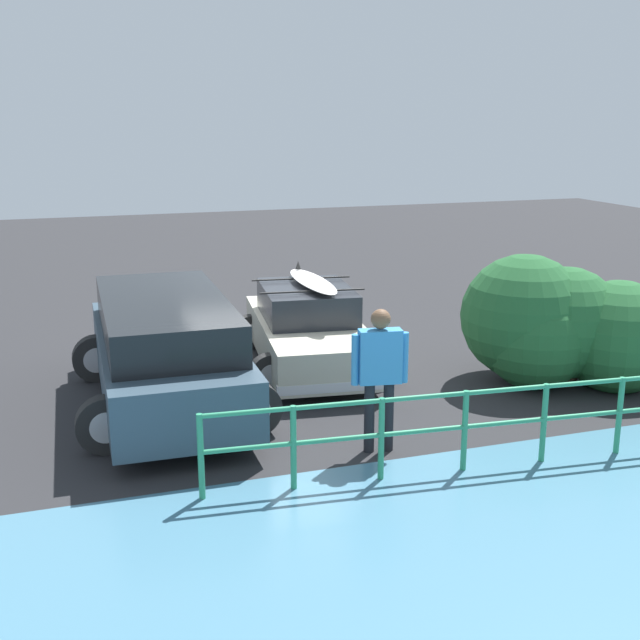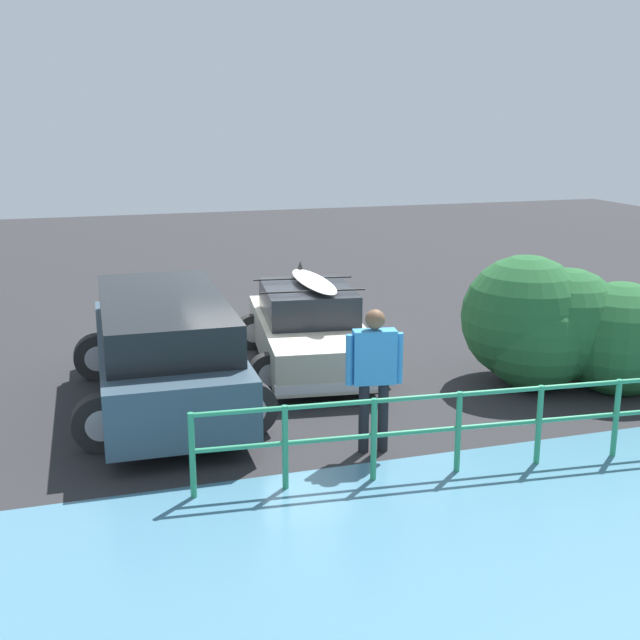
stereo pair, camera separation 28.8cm
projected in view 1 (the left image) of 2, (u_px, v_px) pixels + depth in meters
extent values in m
cube|color=#28282B|center=(266.00, 367.00, 13.41)|extent=(44.00, 44.00, 0.02)
cube|color=#B7B29E|center=(309.00, 338.00, 13.30)|extent=(2.08, 4.09, 0.63)
cube|color=#23262B|center=(307.00, 302.00, 13.30)|extent=(1.64, 2.04, 0.52)
cube|color=silver|center=(333.00, 387.00, 11.52)|extent=(1.65, 0.30, 0.14)
cube|color=silver|center=(290.00, 321.00, 15.17)|extent=(1.65, 0.30, 0.14)
cylinder|color=black|center=(376.00, 367.00, 12.35)|extent=(0.63, 0.18, 0.63)
cylinder|color=#B7B7BC|center=(376.00, 367.00, 12.35)|extent=(0.35, 0.19, 0.35)
cylinder|color=black|center=(270.00, 374.00, 12.03)|extent=(0.63, 0.18, 0.63)
cylinder|color=#B7B7BC|center=(270.00, 374.00, 12.03)|extent=(0.35, 0.19, 0.35)
cylinder|color=black|center=(341.00, 327.00, 14.66)|extent=(0.63, 0.18, 0.63)
cylinder|color=#B7B7BC|center=(341.00, 327.00, 14.66)|extent=(0.35, 0.19, 0.35)
cylinder|color=black|center=(251.00, 332.00, 14.34)|extent=(0.63, 0.18, 0.63)
cylinder|color=#B7B7BC|center=(251.00, 332.00, 14.34)|extent=(0.35, 0.19, 0.35)
cylinder|color=black|center=(313.00, 291.00, 12.74)|extent=(1.69, 0.23, 0.03)
cylinder|color=black|center=(301.00, 279.00, 13.72)|extent=(1.69, 0.23, 0.03)
ellipsoid|color=white|center=(312.00, 281.00, 13.21)|extent=(0.52, 2.18, 0.09)
cone|color=black|center=(298.00, 265.00, 13.98)|extent=(0.10, 0.10, 0.14)
cube|color=#334756|center=(167.00, 363.00, 11.47)|extent=(1.92, 4.89, 0.81)
cube|color=black|center=(164.00, 317.00, 11.30)|extent=(1.76, 3.82, 0.55)
cylinder|color=black|center=(149.00, 315.00, 13.78)|extent=(0.66, 0.19, 0.66)
cylinder|color=black|center=(254.00, 409.00, 10.46)|extent=(0.73, 0.22, 0.73)
cylinder|color=#B7B7BC|center=(254.00, 409.00, 10.46)|extent=(0.40, 0.23, 0.40)
cylinder|color=black|center=(106.00, 425.00, 9.92)|extent=(0.73, 0.22, 0.73)
cylinder|color=#B7B7BC|center=(106.00, 425.00, 9.92)|extent=(0.40, 0.23, 0.40)
cylinder|color=black|center=(214.00, 348.00, 13.16)|extent=(0.73, 0.22, 0.73)
cylinder|color=#B7B7BC|center=(214.00, 348.00, 13.16)|extent=(0.40, 0.23, 0.40)
cylinder|color=black|center=(96.00, 358.00, 12.62)|extent=(0.73, 0.22, 0.73)
cylinder|color=#B7B7BC|center=(96.00, 358.00, 12.62)|extent=(0.40, 0.23, 0.40)
cylinder|color=black|center=(388.00, 416.00, 9.97)|extent=(0.13, 0.13, 0.90)
cylinder|color=black|center=(369.00, 417.00, 9.94)|extent=(0.13, 0.13, 0.90)
cube|color=#3D8ED1|center=(380.00, 356.00, 9.76)|extent=(0.55, 0.29, 0.67)
sphere|color=brown|center=(381.00, 319.00, 9.64)|extent=(0.24, 0.24, 0.24)
cylinder|color=#3D8ED1|center=(405.00, 357.00, 9.81)|extent=(0.09, 0.09, 0.64)
cylinder|color=#3D8ED1|center=(355.00, 360.00, 9.72)|extent=(0.09, 0.09, 0.64)
cylinder|color=#2D9366|center=(619.00, 415.00, 9.88)|extent=(0.07, 0.07, 0.99)
cylinder|color=#2D9366|center=(544.00, 423.00, 9.64)|extent=(0.07, 0.07, 0.99)
cylinder|color=#2D9366|center=(465.00, 431.00, 9.40)|extent=(0.07, 0.07, 0.99)
cylinder|color=#2D9366|center=(381.00, 439.00, 9.16)|extent=(0.07, 0.07, 0.99)
cylinder|color=#2D9366|center=(293.00, 448.00, 8.92)|extent=(0.07, 0.07, 0.99)
cylinder|color=#2D9366|center=(201.00, 457.00, 8.69)|extent=(0.07, 0.07, 0.99)
cylinder|color=#2D9366|center=(507.00, 390.00, 9.40)|extent=(7.17, 0.63, 0.06)
cylinder|color=#2D9366|center=(505.00, 423.00, 9.51)|extent=(7.17, 0.63, 0.06)
cylinder|color=#4C3828|center=(566.00, 373.00, 12.52)|extent=(0.35, 0.35, 0.35)
sphere|color=#235B2D|center=(618.00, 337.00, 12.26)|extent=(1.76, 1.76, 1.76)
sphere|color=#235B2D|center=(545.00, 330.00, 12.40)|extent=(1.65, 1.65, 1.65)
sphere|color=#235B2D|center=(535.00, 336.00, 12.30)|extent=(1.67, 1.67, 1.67)
sphere|color=#235B2D|center=(524.00, 317.00, 12.46)|extent=(1.96, 1.96, 1.96)
sphere|color=#235B2D|center=(553.00, 325.00, 12.48)|extent=(1.20, 1.20, 1.20)
sphere|color=#235B2D|center=(565.00, 323.00, 12.43)|extent=(1.75, 1.75, 1.75)
sphere|color=#235B2D|center=(612.00, 342.00, 12.48)|extent=(1.34, 1.34, 1.34)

